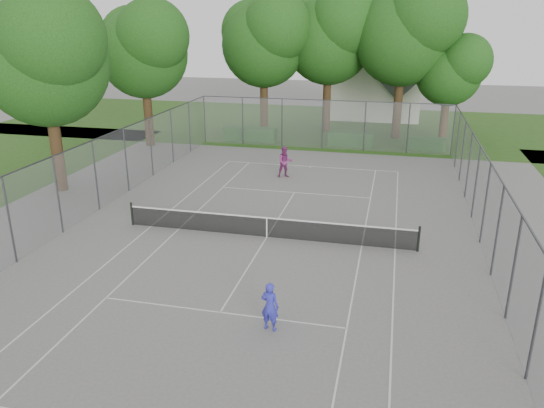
% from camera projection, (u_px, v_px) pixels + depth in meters
% --- Properties ---
extents(ground, '(120.00, 120.00, 0.00)m').
position_uv_depth(ground, '(267.00, 237.00, 23.14)').
color(ground, '#62605D').
rests_on(ground, ground).
extents(grass_far, '(60.00, 20.00, 0.00)m').
position_uv_depth(grass_far, '(336.00, 125.00, 47.00)').
color(grass_far, '#234413').
rests_on(grass_far, ground).
extents(court_markings, '(11.03, 23.83, 0.01)m').
position_uv_depth(court_markings, '(267.00, 237.00, 23.14)').
color(court_markings, beige).
rests_on(court_markings, ground).
extents(tennis_net, '(12.87, 0.10, 1.10)m').
position_uv_depth(tennis_net, '(267.00, 226.00, 22.97)').
color(tennis_net, black).
rests_on(tennis_net, ground).
extents(perimeter_fence, '(18.08, 34.08, 3.52)m').
position_uv_depth(perimeter_fence, '(267.00, 198.00, 22.54)').
color(perimeter_fence, '#38383D').
rests_on(perimeter_fence, ground).
extents(tree_far_left, '(7.62, 6.95, 10.95)m').
position_uv_depth(tree_far_left, '(265.00, 38.00, 41.56)').
color(tree_far_left, '#342213').
rests_on(tree_far_left, ground).
extents(tree_far_midleft, '(7.96, 7.27, 11.45)m').
position_uv_depth(tree_far_midleft, '(330.00, 33.00, 41.79)').
color(tree_far_midleft, '#342213').
rests_on(tree_far_midleft, ground).
extents(tree_far_midright, '(8.35, 7.63, 12.01)m').
position_uv_depth(tree_far_midright, '(405.00, 29.00, 39.29)').
color(tree_far_midright, '#342213').
rests_on(tree_far_midright, ground).
extents(tree_far_right, '(5.58, 5.10, 8.02)m').
position_uv_depth(tree_far_right, '(451.00, 68.00, 39.30)').
color(tree_far_right, '#342213').
rests_on(tree_far_right, ground).
extents(tree_side_back, '(7.22, 6.59, 10.38)m').
position_uv_depth(tree_side_back, '(144.00, 46.00, 37.34)').
color(tree_side_back, '#342213').
rests_on(tree_side_back, ground).
extents(tree_side_front, '(7.45, 6.80, 10.71)m').
position_uv_depth(tree_side_front, '(44.00, 53.00, 26.95)').
color(tree_side_front, '#342213').
rests_on(tree_side_front, ground).
extents(hedge_left, '(4.04, 1.21, 1.01)m').
position_uv_depth(hedge_left, '(250.00, 134.00, 41.06)').
color(hedge_left, '#1B4717').
rests_on(hedge_left, ground).
extents(hedge_mid, '(3.28, 0.94, 1.03)m').
position_uv_depth(hedge_mid, '(350.00, 139.00, 39.20)').
color(hedge_mid, '#1B4717').
rests_on(hedge_mid, ground).
extents(hedge_right, '(2.82, 1.03, 0.85)m').
position_uv_depth(hedge_right, '(425.00, 144.00, 38.27)').
color(hedge_right, '#1B4717').
rests_on(hedge_right, ground).
extents(house, '(8.03, 6.22, 9.99)m').
position_uv_depth(house, '(377.00, 74.00, 49.56)').
color(house, beige).
rests_on(house, ground).
extents(girl_player, '(0.64, 0.48, 1.59)m').
position_uv_depth(girl_player, '(270.00, 306.00, 16.09)').
color(girl_player, '#2F30B1').
rests_on(girl_player, ground).
extents(woman_player, '(1.12, 1.02, 1.87)m').
position_uv_depth(woman_player, '(285.00, 162.00, 31.51)').
color(woman_player, '#802A6A').
rests_on(woman_player, ground).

